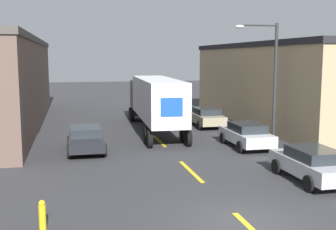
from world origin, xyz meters
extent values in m
plane|color=#333335|center=(0.00, 0.00, 0.00)|extent=(160.00, 160.00, 0.00)
cube|color=yellow|center=(0.00, 6.30, 0.00)|extent=(0.20, 3.78, 0.01)
cube|color=yellow|center=(0.00, 13.67, 0.00)|extent=(0.20, 3.78, 0.01)
cube|color=tan|center=(13.24, 19.15, 3.02)|extent=(10.91, 22.18, 6.05)
cube|color=#232326|center=(13.24, 19.15, 6.25)|extent=(11.11, 22.38, 0.40)
cube|color=black|center=(0.67, 22.93, 1.93)|extent=(2.33, 2.76, 2.81)
cube|color=white|center=(0.39, 16.12, 2.49)|extent=(2.77, 10.46, 2.70)
cube|color=#194CA3|center=(0.17, 10.92, 2.49)|extent=(1.29, 0.08, 1.08)
cylinder|color=black|center=(1.86, 23.21, 0.52)|extent=(0.32, 1.05, 1.04)
cylinder|color=black|center=(-0.48, 23.31, 0.52)|extent=(0.32, 1.05, 1.04)
cylinder|color=black|center=(1.81, 22.15, 0.52)|extent=(0.32, 1.05, 1.04)
cylinder|color=black|center=(-0.53, 22.25, 0.52)|extent=(0.32, 1.05, 1.04)
cylinder|color=black|center=(1.43, 13.09, 0.52)|extent=(0.32, 1.05, 1.04)
cylinder|color=black|center=(-0.90, 13.19, 0.52)|extent=(0.32, 1.05, 1.04)
cylinder|color=black|center=(1.37, 11.69, 0.52)|extent=(0.32, 1.05, 1.04)
cylinder|color=black|center=(-0.96, 11.79, 0.52)|extent=(0.32, 1.05, 1.04)
cube|color=black|center=(-4.65, 11.55, 0.67)|extent=(1.87, 4.38, 0.64)
cube|color=#23282D|center=(-4.65, 11.42, 1.22)|extent=(1.65, 2.28, 0.47)
cylinder|color=black|center=(-3.71, 12.90, 0.34)|extent=(0.22, 0.69, 0.69)
cylinder|color=black|center=(-5.59, 12.90, 0.34)|extent=(0.22, 0.69, 0.69)
cylinder|color=black|center=(-3.71, 10.19, 0.34)|extent=(0.22, 0.69, 0.69)
cylinder|color=black|center=(-5.59, 10.19, 0.34)|extent=(0.22, 0.69, 0.69)
cube|color=tan|center=(4.65, 18.37, 0.67)|extent=(1.87, 4.38, 0.64)
cube|color=#23282D|center=(4.65, 18.24, 1.22)|extent=(1.65, 2.28, 0.47)
cylinder|color=black|center=(5.59, 19.73, 0.34)|extent=(0.22, 0.69, 0.69)
cylinder|color=black|center=(3.71, 19.73, 0.34)|extent=(0.22, 0.69, 0.69)
cylinder|color=black|center=(5.59, 17.01, 0.34)|extent=(0.22, 0.69, 0.69)
cylinder|color=black|center=(3.71, 17.01, 0.34)|extent=(0.22, 0.69, 0.69)
cube|color=silver|center=(4.65, 10.68, 0.67)|extent=(1.87, 4.38, 0.64)
cube|color=#23282D|center=(4.65, 10.54, 1.22)|extent=(1.65, 2.28, 0.47)
cylinder|color=black|center=(5.59, 12.03, 0.34)|extent=(0.22, 0.69, 0.69)
cylinder|color=black|center=(3.71, 12.03, 0.34)|extent=(0.22, 0.69, 0.69)
cylinder|color=black|center=(5.59, 9.32, 0.34)|extent=(0.22, 0.69, 0.69)
cylinder|color=black|center=(3.71, 9.32, 0.34)|extent=(0.22, 0.69, 0.69)
cube|color=#B2B2B7|center=(4.65, 3.64, 0.67)|extent=(1.87, 4.38, 0.64)
cube|color=#23282D|center=(4.65, 3.51, 1.22)|extent=(1.65, 2.28, 0.47)
cylinder|color=black|center=(5.59, 5.00, 0.34)|extent=(0.22, 0.69, 0.69)
cylinder|color=black|center=(3.71, 5.00, 0.34)|extent=(0.22, 0.69, 0.69)
cylinder|color=black|center=(3.71, 2.28, 0.34)|extent=(0.22, 0.69, 0.69)
cylinder|color=#2D2D30|center=(6.99, 11.83, 3.69)|extent=(0.20, 0.20, 7.37)
cylinder|color=#2D2D30|center=(5.78, 11.83, 7.22)|extent=(2.41, 0.11, 0.11)
ellipsoid|color=silver|center=(4.58, 11.83, 7.12)|extent=(0.56, 0.32, 0.22)
cylinder|color=gold|center=(-6.34, 0.72, 0.42)|extent=(0.22, 0.22, 0.84)
sphere|color=gold|center=(-6.34, 0.72, 0.90)|extent=(0.20, 0.20, 0.20)
camera|label=1|loc=(-5.34, -12.18, 5.32)|focal=45.00mm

